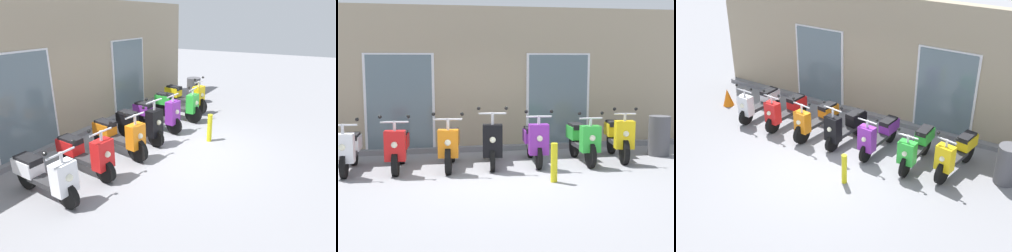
# 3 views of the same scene
# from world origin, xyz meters

# --- Properties ---
(ground_plane) EXTENTS (40.00, 40.00, 0.00)m
(ground_plane) POSITION_xyz_m (0.00, 0.00, 0.00)
(ground_plane) COLOR gray
(storefront_facade) EXTENTS (10.64, 0.50, 3.38)m
(storefront_facade) POSITION_xyz_m (0.00, 2.99, 1.63)
(storefront_facade) COLOR gray
(storefront_facade) RESTS_ON ground_plane
(scooter_white) EXTENTS (0.60, 1.55, 1.12)m
(scooter_white) POSITION_xyz_m (-2.83, 1.19, 0.45)
(scooter_white) COLOR black
(scooter_white) RESTS_ON ground_plane
(scooter_red) EXTENTS (0.59, 1.53, 1.15)m
(scooter_red) POSITION_xyz_m (-1.89, 1.16, 0.45)
(scooter_red) COLOR black
(scooter_red) RESTS_ON ground_plane
(scooter_orange) EXTENTS (0.63, 1.65, 1.18)m
(scooter_orange) POSITION_xyz_m (-0.88, 1.14, 0.46)
(scooter_orange) COLOR black
(scooter_orange) RESTS_ON ground_plane
(scooter_black) EXTENTS (0.62, 1.49, 1.27)m
(scooter_black) POSITION_xyz_m (-0.03, 1.13, 0.49)
(scooter_black) COLOR black
(scooter_black) RESTS_ON ground_plane
(scooter_purple) EXTENTS (0.57, 1.61, 1.18)m
(scooter_purple) POSITION_xyz_m (0.87, 1.20, 0.48)
(scooter_purple) COLOR black
(scooter_purple) RESTS_ON ground_plane
(scooter_green) EXTENTS (0.53, 1.62, 1.13)m
(scooter_green) POSITION_xyz_m (1.89, 1.11, 0.49)
(scooter_green) COLOR black
(scooter_green) RESTS_ON ground_plane
(scooter_yellow) EXTENTS (0.63, 1.68, 1.19)m
(scooter_yellow) POSITION_xyz_m (2.77, 1.28, 0.49)
(scooter_yellow) COLOR black
(scooter_yellow) RESTS_ON ground_plane
(curb_bollard) EXTENTS (0.12, 0.12, 0.70)m
(curb_bollard) POSITION_xyz_m (0.83, -0.34, 0.35)
(curb_bollard) COLOR yellow
(curb_bollard) RESTS_ON ground_plane
(trash_bin) EXTENTS (0.48, 0.48, 0.90)m
(trash_bin) POSITION_xyz_m (3.84, 1.47, 0.45)
(trash_bin) COLOR #4C4C51
(trash_bin) RESTS_ON ground_plane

